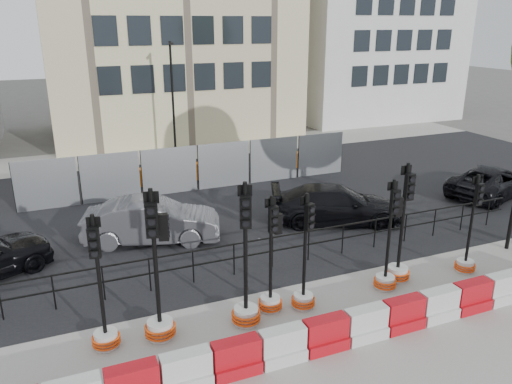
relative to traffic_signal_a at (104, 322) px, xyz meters
name	(u,v)px	position (x,y,z in m)	size (l,w,h in m)	color
ground	(290,287)	(5.00, 0.86, -0.66)	(120.00, 120.00, 0.00)	#51514C
sidewalk_near	(350,349)	(5.00, -2.14, -0.65)	(40.00, 6.00, 0.02)	gray
road	(212,205)	(5.00, 7.86, -0.65)	(40.00, 14.00, 0.03)	black
sidewalk_far	(163,153)	(5.00, 16.86, -0.65)	(40.00, 4.00, 0.02)	gray
building_white	(368,6)	(22.00, 22.84, 7.34)	(12.00, 9.06, 16.00)	silver
kerb_railing	(272,247)	(5.00, 2.06, 0.03)	(18.00, 0.04, 1.00)	black
heras_fencing	(204,169)	(5.57, 10.72, -0.01)	(14.33, 1.72, 2.00)	#999DA2
lamp_post_far	(173,97)	(5.50, 15.84, 2.56)	(0.12, 0.56, 6.00)	black
barrier_row	(346,330)	(5.00, -1.94, -0.29)	(14.65, 0.50, 0.80)	red
traffic_signal_a	(104,322)	(0.00, 0.00, 0.00)	(0.63, 0.63, 3.20)	silver
traffic_signal_b	(159,305)	(1.21, -0.12, 0.21)	(0.72, 0.72, 3.63)	silver
traffic_signal_c	(246,297)	(3.22, -0.34, 0.08)	(0.71, 0.71, 3.60)	silver
traffic_signal_d	(271,284)	(4.02, -0.02, 0.07)	(0.60, 0.60, 3.07)	silver
traffic_signal_e	(304,285)	(4.84, -0.22, -0.02)	(0.61, 0.61, 3.08)	silver
traffic_signal_f	(387,264)	(7.35, -0.24, 0.09)	(0.62, 0.62, 3.13)	silver
traffic_signal_g	(399,258)	(7.94, 0.01, 0.05)	(0.68, 0.68, 3.44)	silver
traffic_signal_h	(467,253)	(10.09, -0.32, -0.05)	(0.58, 0.58, 2.96)	silver
car_b	(152,221)	(2.13, 5.31, 0.07)	(4.66, 2.77, 1.45)	#4C4C51
car_c	(336,205)	(8.60, 4.42, 0.02)	(5.09, 3.55, 1.37)	black
car_d	(492,181)	(16.15, 4.50, -0.03)	(4.99, 3.39, 1.27)	black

